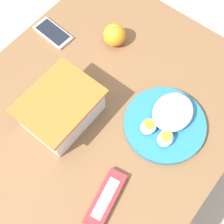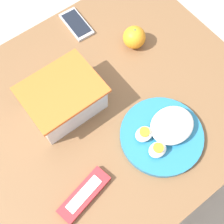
# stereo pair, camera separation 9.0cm
# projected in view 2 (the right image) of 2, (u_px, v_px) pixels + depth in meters

# --- Properties ---
(ground_plane) EXTENTS (10.00, 10.00, 0.00)m
(ground_plane) POSITION_uv_depth(u_px,v_px,m) (99.00, 175.00, 1.61)
(ground_plane) COLOR #B2A899
(table) EXTENTS (1.02, 0.77, 0.75)m
(table) POSITION_uv_depth(u_px,v_px,m) (92.00, 127.00, 1.01)
(table) COLOR brown
(table) RESTS_ON ground_plane
(food_container) EXTENTS (0.22, 0.17, 0.11)m
(food_container) POSITION_uv_depth(u_px,v_px,m) (64.00, 99.00, 0.90)
(food_container) COLOR white
(food_container) RESTS_ON table
(orange_fruit) EXTENTS (0.07, 0.07, 0.07)m
(orange_fruit) POSITION_uv_depth(u_px,v_px,m) (134.00, 37.00, 1.00)
(orange_fruit) COLOR orange
(orange_fruit) RESTS_ON table
(rice_plate) EXTENTS (0.24, 0.24, 0.06)m
(rice_plate) POSITION_uv_depth(u_px,v_px,m) (164.00, 133.00, 0.88)
(rice_plate) COLOR teal
(rice_plate) RESTS_ON table
(candy_bar) EXTENTS (0.16, 0.08, 0.02)m
(candy_bar) POSITION_uv_depth(u_px,v_px,m) (84.00, 195.00, 0.82)
(candy_bar) COLOR #B7282D
(candy_bar) RESTS_ON table
(cell_phone) EXTENTS (0.07, 0.14, 0.01)m
(cell_phone) POSITION_uv_depth(u_px,v_px,m) (76.00, 24.00, 1.06)
(cell_phone) COLOR #ADADB2
(cell_phone) RESTS_ON table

